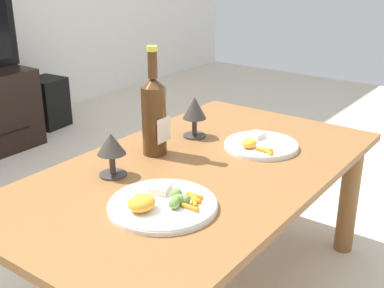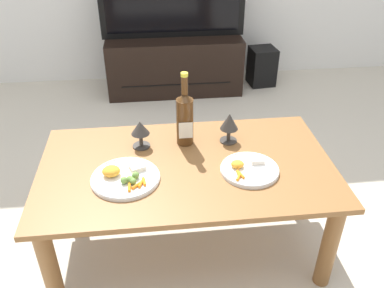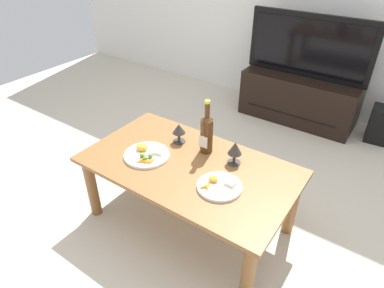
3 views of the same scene
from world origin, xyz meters
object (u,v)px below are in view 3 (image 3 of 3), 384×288
object	(u,v)px
floor_speaker	(381,125)
goblet_left	(179,130)
dinner_plate_right	(219,186)
goblet_right	(235,149)
tv_stand	(299,98)
wine_bottle	(207,132)
dinner_plate_left	(147,154)
dining_table	(189,175)
tv_screen	(309,46)

from	to	relation	value
floor_speaker	goblet_left	xyz separation A→B (m)	(-1.03, -1.64, 0.40)
floor_speaker	dinner_plate_right	size ratio (longest dim) A/B	1.30
goblet_left	goblet_right	size ratio (longest dim) A/B	0.91
tv_stand	wine_bottle	bearing A→B (deg)	-92.26
goblet_left	dinner_plate_right	bearing A→B (deg)	-28.26
goblet_right	dinner_plate_right	bearing A→B (deg)	-79.95
tv_stand	dinner_plate_left	size ratio (longest dim) A/B	3.86
dining_table	floor_speaker	size ratio (longest dim) A/B	3.93
dinner_plate_right	tv_screen	bearing A→B (deg)	95.57
dining_table	goblet_right	size ratio (longest dim) A/B	8.74
wine_bottle	goblet_left	distance (m)	0.21
floor_speaker	goblet_left	size ratio (longest dim) A/B	2.46
goblet_left	wine_bottle	bearing A→B (deg)	3.06
dinner_plate_left	dinner_plate_right	xyz separation A→B (m)	(0.52, 0.00, -0.00)
goblet_left	dinner_plate_right	xyz separation A→B (m)	(0.45, -0.24, -0.08)
tv_screen	goblet_right	bearing A→B (deg)	-85.11
tv_stand	floor_speaker	distance (m)	0.76
floor_speaker	tv_screen	bearing A→B (deg)	175.89
goblet_right	dinner_plate_left	xyz separation A→B (m)	(-0.47, -0.24, -0.08)
tv_screen	goblet_right	xyz separation A→B (m)	(0.14, -1.62, -0.17)
dinner_plate_left	floor_speaker	bearing A→B (deg)	59.80
tv_stand	tv_screen	world-z (taller)	tv_screen
wine_bottle	dinner_plate_right	distance (m)	0.37
dining_table	goblet_right	distance (m)	0.32
dining_table	floor_speaker	bearing A→B (deg)	65.18
goblet_right	dinner_plate_left	world-z (taller)	goblet_right
dining_table	tv_screen	bearing A→B (deg)	87.61
dining_table	goblet_left	xyz separation A→B (m)	(-0.19, 0.17, 0.17)
goblet_right	goblet_left	bearing A→B (deg)	180.00
floor_speaker	goblet_right	bearing A→B (deg)	-116.18
tv_stand	tv_screen	xyz separation A→B (m)	(0.00, -0.00, 0.51)
dinner_plate_left	tv_stand	bearing A→B (deg)	79.83
tv_screen	floor_speaker	size ratio (longest dim) A/B	3.52
dinner_plate_left	wine_bottle	bearing A→B (deg)	43.01
floor_speaker	wine_bottle	xyz separation A→B (m)	(-0.82, -1.63, 0.45)
dining_table	goblet_left	distance (m)	0.30
wine_bottle	goblet_left	size ratio (longest dim) A/B	2.66
dining_table	tv_stand	distance (m)	1.80
tv_screen	goblet_left	xyz separation A→B (m)	(-0.27, -1.62, -0.18)
tv_stand	dinner_plate_left	distance (m)	1.91
tv_screen	dinner_plate_right	bearing A→B (deg)	-84.43
wine_bottle	dinner_plate_right	world-z (taller)	wine_bottle
tv_screen	dinner_plate_left	size ratio (longest dim) A/B	4.02
wine_bottle	goblet_left	bearing A→B (deg)	-176.94
goblet_left	tv_screen	bearing A→B (deg)	80.67
goblet_right	dinner_plate_right	xyz separation A→B (m)	(0.04, -0.24, -0.09)
goblet_left	goblet_right	distance (m)	0.41
goblet_right	floor_speaker	bearing A→B (deg)	69.25
wine_bottle	goblet_right	size ratio (longest dim) A/B	2.41
tv_stand	goblet_right	world-z (taller)	goblet_right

